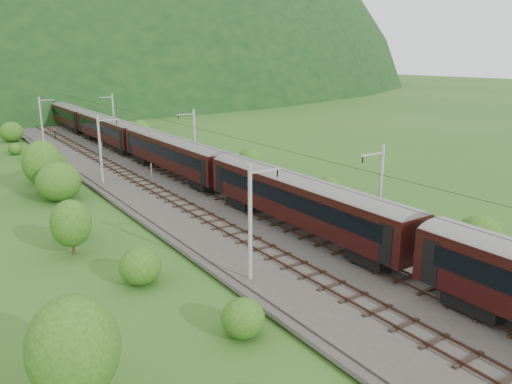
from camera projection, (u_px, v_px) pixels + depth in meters
ground at (319, 262)px, 37.45m from camera, size 600.00×600.00×0.00m
railbed at (247, 224)px, 45.39m from camera, size 14.00×220.00×0.30m
track_left at (224, 227)px, 44.04m from camera, size 2.40×220.00×0.27m
track_right at (268, 217)px, 46.63m from camera, size 2.40×220.00×0.27m
catenary_left at (101, 148)px, 58.50m from camera, size 2.54×192.28×8.00m
catenary_right at (194, 138)px, 65.11m from camera, size 2.54×192.28×8.00m
overhead_wires at (246, 149)px, 43.55m from camera, size 4.83×198.00×0.03m
train at (174, 148)px, 61.80m from camera, size 3.28×183.62×5.72m
hazard_post_near at (151, 170)px, 62.41m from camera, size 0.18×0.18×1.65m
hazard_post_far at (102, 146)px, 79.94m from camera, size 0.14×0.14×1.32m
signal at (55, 133)px, 89.38m from camera, size 0.21×0.21×1.93m
vegetation_left at (45, 188)px, 48.77m from camera, size 13.41×146.60×7.06m
vegetation_right at (338, 192)px, 51.22m from camera, size 6.49×102.33×3.19m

